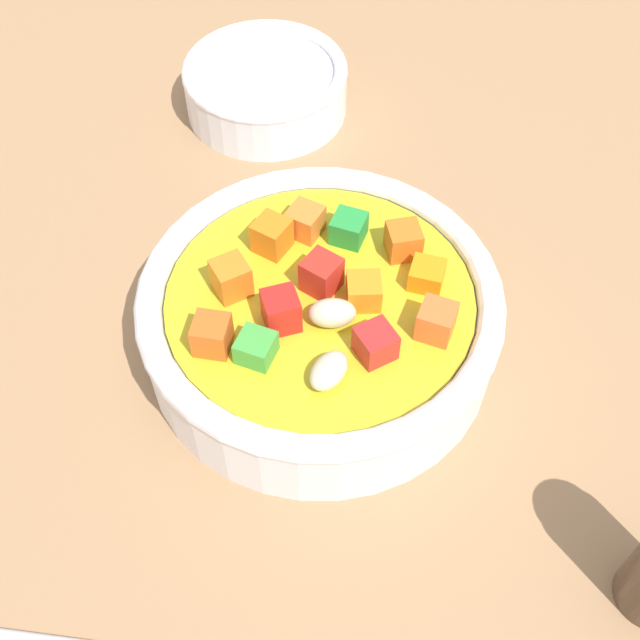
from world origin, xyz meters
The scene contains 3 objects.
ground_plane centered at (0.00, 0.00, -1.00)cm, with size 140.00×140.00×2.00cm, color #9E754F.
soup_bowl_main centered at (-0.01, -0.01, 2.63)cm, with size 18.46×18.46×6.04cm.
side_bowl_small centered at (19.43, 5.70, 1.87)cm, with size 10.94×10.94×3.61cm.
Camera 1 is at (-25.15, -2.65, 35.46)cm, focal length 45.41 mm.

